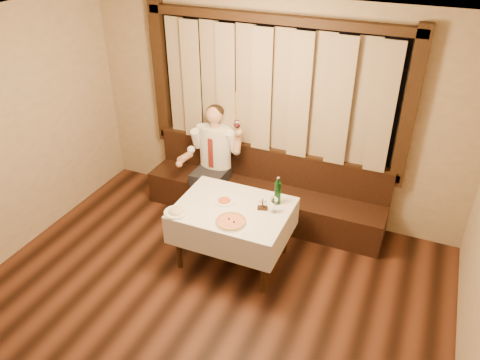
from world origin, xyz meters
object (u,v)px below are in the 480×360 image
at_px(banquette, 264,195).
at_px(pizza, 231,221).
at_px(dining_table, 233,215).
at_px(pasta_cream, 176,210).
at_px(cruet_caddy, 263,206).
at_px(seated_man, 213,153).
at_px(green_bottle, 278,192).
at_px(pasta_red, 224,199).

xyz_separation_m(banquette, pizza, (0.10, -1.30, 0.46)).
relative_size(dining_table, pasta_cream, 4.75).
distance_m(dining_table, cruet_caddy, 0.36).
distance_m(banquette, pasta_cream, 1.55).
bearing_deg(seated_man, banquette, 7.39).
height_order(dining_table, pasta_cream, pasta_cream).
distance_m(pasta_cream, green_bottle, 1.15).
height_order(pasta_red, cruet_caddy, cruet_caddy).
relative_size(dining_table, seated_man, 0.86).
height_order(pasta_red, seated_man, seated_man).
bearing_deg(pizza, banquette, 94.32).
xyz_separation_m(banquette, dining_table, (0.00, -1.02, 0.34)).
xyz_separation_m(pizza, cruet_caddy, (0.22, 0.37, 0.03)).
distance_m(banquette, pizza, 1.38).
relative_size(pizza, cruet_caddy, 2.81).
bearing_deg(seated_man, green_bottle, -30.47).
xyz_separation_m(dining_table, pizza, (0.10, -0.28, 0.12)).
relative_size(pizza, green_bottle, 1.02).
relative_size(pizza, pasta_red, 1.52).
relative_size(green_bottle, seated_man, 0.23).
bearing_deg(pasta_cream, pasta_red, 46.12).
bearing_deg(green_bottle, pasta_red, -159.96).
height_order(pasta_cream, cruet_caddy, cruet_caddy).
relative_size(green_bottle, cruet_caddy, 2.77).
distance_m(banquette, cruet_caddy, 1.10).
height_order(dining_table, green_bottle, green_bottle).
height_order(pasta_red, green_bottle, green_bottle).
xyz_separation_m(dining_table, pasta_cream, (-0.53, -0.35, 0.14)).
bearing_deg(dining_table, seated_man, 126.88).
distance_m(dining_table, pasta_red, 0.20).
distance_m(pizza, cruet_caddy, 0.43).
bearing_deg(seated_man, pasta_cream, -82.46).
bearing_deg(green_bottle, pizza, -121.34).
xyz_separation_m(pasta_red, green_bottle, (0.56, 0.21, 0.11)).
relative_size(pasta_red, pasta_cream, 0.86).
height_order(banquette, pasta_cream, banquette).
xyz_separation_m(banquette, cruet_caddy, (0.32, -0.93, 0.49)).
bearing_deg(dining_table, cruet_caddy, 16.00).
distance_m(pizza, seated_man, 1.45).
bearing_deg(green_bottle, pasta_cream, -147.27).
relative_size(pasta_cream, green_bottle, 0.78).
xyz_separation_m(pasta_red, pasta_cream, (-0.39, -0.41, 0.01)).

